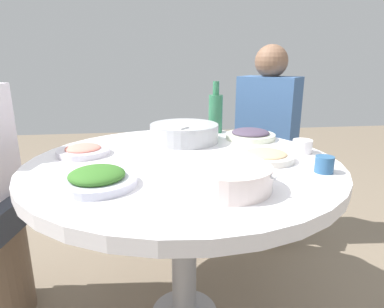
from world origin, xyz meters
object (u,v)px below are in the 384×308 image
dish_shrimp (83,150)px  stool_for_diner_left (262,202)px  tea_cup_near (324,164)px  dish_noodles (266,156)px  dish_greens (97,179)px  round_dining_table (183,179)px  tea_cup_far (302,146)px  diner_left (268,121)px  green_bottle (216,112)px  dish_eggplant (250,135)px  soup_bowl (227,178)px  rice_bowl (184,133)px

dish_shrimp → stool_for_diner_left: bearing=-150.0°
tea_cup_near → stool_for_diner_left: size_ratio=0.15×
dish_noodles → dish_greens: 0.63m
round_dining_table → tea_cup_far: bearing=-175.7°
stool_for_diner_left → diner_left: (0.00, 0.00, 0.53)m
round_dining_table → tea_cup_near: size_ratio=18.83×
dish_noodles → tea_cup_near: tea_cup_near is taller
round_dining_table → dish_greens: (0.29, 0.24, 0.10)m
round_dining_table → diner_left: 0.91m
round_dining_table → dish_noodles: dish_noodles is taller
dish_shrimp → green_bottle: (-0.61, -0.35, 0.09)m
dish_greens → dish_eggplant: (-0.64, -0.54, -0.00)m
dish_noodles → dish_greens: (0.60, 0.19, 0.01)m
soup_bowl → green_bottle: green_bottle is taller
rice_bowl → tea_cup_near: bearing=130.4°
round_dining_table → stool_for_diner_left: bearing=-130.4°
green_bottle → tea_cup_far: green_bottle is taller
dish_shrimp → diner_left: diner_left is taller
dish_noodles → dish_eggplant: dish_eggplant is taller
dish_eggplant → diner_left: size_ratio=0.31×
stool_for_diner_left → tea_cup_far: bearing=82.2°
green_bottle → dish_greens: bearing=54.8°
soup_bowl → dish_eggplant: (-0.26, -0.61, -0.01)m
dish_eggplant → diner_left: bearing=-120.6°
dish_noodles → dish_greens: size_ratio=0.91×
dish_eggplant → green_bottle: bearing=-51.7°
dish_greens → dish_shrimp: (0.11, -0.36, -0.01)m
rice_bowl → soup_bowl: (-0.06, 0.60, -0.01)m
diner_left → green_bottle: bearing=29.9°
tea_cup_near → dish_shrimp: bearing=-21.4°
rice_bowl → green_bottle: bearing=-134.2°
dish_greens → green_bottle: bearing=-125.2°
dish_eggplant → tea_cup_near: bearing=100.9°
round_dining_table → soup_bowl: soup_bowl is taller
tea_cup_far → diner_left: diner_left is taller
round_dining_table → dish_shrimp: bearing=-17.5°
dish_greens → tea_cup_near: 0.74m
dish_noodles → tea_cup_near: size_ratio=3.47×
dish_noodles → stool_for_diner_left: dish_noodles is taller
green_bottle → tea_cup_near: 0.73m
tea_cup_near → tea_cup_far: (-0.04, -0.25, -0.00)m
dish_greens → rice_bowl: bearing=-121.3°
dish_noodles → stool_for_diner_left: (-0.27, -0.73, -0.53)m
dish_shrimp → tea_cup_far: 0.89m
dish_greens → dish_eggplant: size_ratio=1.00×
dish_shrimp → dish_eggplant: size_ratio=0.88×
dish_greens → tea_cup_near: bearing=-177.7°
dish_eggplant → diner_left: diner_left is taller
dish_greens → diner_left: (-0.87, -0.93, -0.01)m
rice_bowl → soup_bowl: size_ratio=1.20×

